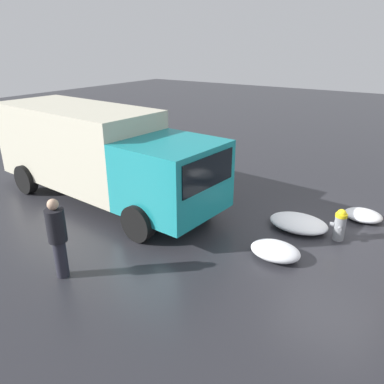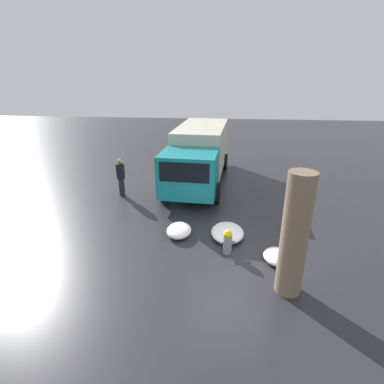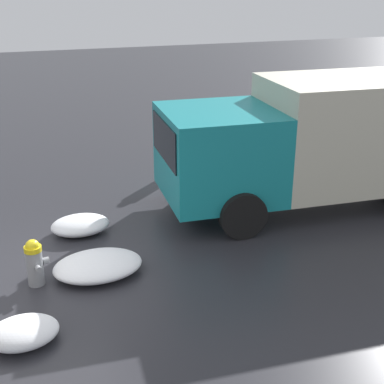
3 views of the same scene
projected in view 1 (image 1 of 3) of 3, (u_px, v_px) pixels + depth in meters
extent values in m
plane|color=#28282D|center=(338.00, 239.00, 9.01)|extent=(60.00, 60.00, 0.00)
cylinder|color=gray|center=(339.00, 228.00, 8.90)|extent=(0.26, 0.26, 0.59)
cylinder|color=yellow|center=(341.00, 215.00, 8.77)|extent=(0.28, 0.28, 0.08)
sphere|color=yellow|center=(342.00, 214.00, 8.76)|extent=(0.22, 0.22, 0.22)
cylinder|color=gray|center=(332.00, 224.00, 8.93)|extent=(0.12, 0.13, 0.11)
cylinder|color=gray|center=(340.00, 229.00, 8.72)|extent=(0.11, 0.12, 0.09)
cylinder|color=gray|center=(340.00, 222.00, 9.03)|extent=(0.11, 0.12, 0.09)
cube|color=teal|center=(172.00, 177.00, 9.26)|extent=(2.35, 2.42, 1.74)
cube|color=black|center=(209.00, 172.00, 8.49)|extent=(0.16, 1.91, 0.77)
cube|color=beige|center=(79.00, 143.00, 11.29)|extent=(5.41, 2.63, 2.23)
cylinder|color=black|center=(196.00, 194.00, 10.48)|extent=(0.92, 0.34, 0.90)
cylinder|color=black|center=(138.00, 223.00, 8.81)|extent=(0.92, 0.34, 0.90)
cylinder|color=black|center=(86.00, 162.00, 13.29)|extent=(0.92, 0.34, 0.90)
cylinder|color=black|center=(26.00, 179.00, 11.63)|extent=(0.92, 0.34, 0.90)
cylinder|color=#23232D|center=(61.00, 258.00, 7.47)|extent=(0.25, 0.25, 0.80)
cylinder|color=black|center=(56.00, 226.00, 7.19)|extent=(0.37, 0.37, 0.67)
sphere|color=tan|center=(53.00, 204.00, 7.02)|extent=(0.22, 0.22, 0.22)
ellipsoid|color=white|center=(363.00, 215.00, 9.92)|extent=(0.96, 0.79, 0.28)
ellipsoid|color=white|center=(298.00, 223.00, 9.48)|extent=(1.47, 1.09, 0.31)
ellipsoid|color=white|center=(275.00, 251.00, 8.19)|extent=(1.11, 0.83, 0.33)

